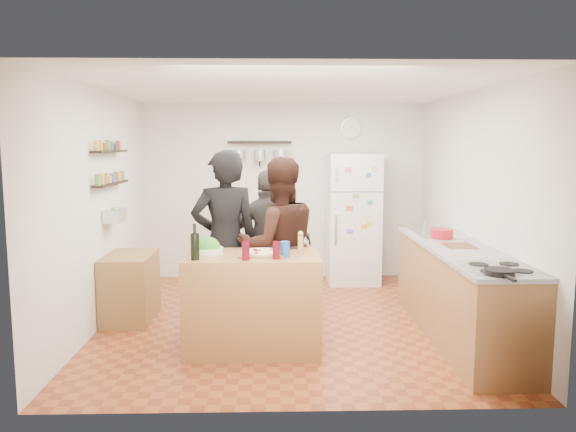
{
  "coord_description": "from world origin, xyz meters",
  "views": [
    {
      "loc": [
        -0.16,
        -5.96,
        1.94
      ],
      "look_at": [
        0.0,
        0.1,
        1.15
      ],
      "focal_mm": 35.0,
      "sensor_mm": 36.0,
      "label": 1
    }
  ],
  "objects_px": {
    "prep_island": "(253,302)",
    "counter_run": "(460,293)",
    "pepper_mill": "(301,245)",
    "salad_bowl": "(208,251)",
    "person_left": "(225,242)",
    "side_table": "(130,287)",
    "salt_canister": "(285,249)",
    "skillet": "(499,272)",
    "red_bowl": "(441,234)",
    "person_back": "(269,243)",
    "wine_bottle": "(195,247)",
    "fridge": "(353,218)",
    "person_center": "(279,246)",
    "wall_clock": "(351,128)"
  },
  "relations": [
    {
      "from": "prep_island",
      "to": "counter_run",
      "type": "bearing_deg",
      "value": 7.8
    },
    {
      "from": "prep_island",
      "to": "pepper_mill",
      "type": "height_order",
      "value": "pepper_mill"
    },
    {
      "from": "salad_bowl",
      "to": "person_left",
      "type": "distance_m",
      "value": 0.48
    },
    {
      "from": "person_left",
      "to": "side_table",
      "type": "xyz_separation_m",
      "value": [
        -1.09,
        0.43,
        -0.57
      ]
    },
    {
      "from": "salt_canister",
      "to": "skillet",
      "type": "distance_m",
      "value": 1.83
    },
    {
      "from": "salad_bowl",
      "to": "red_bowl",
      "type": "height_order",
      "value": "red_bowl"
    },
    {
      "from": "person_back",
      "to": "counter_run",
      "type": "relative_size",
      "value": 0.63
    },
    {
      "from": "salt_canister",
      "to": "counter_run",
      "type": "height_order",
      "value": "salt_canister"
    },
    {
      "from": "prep_island",
      "to": "wine_bottle",
      "type": "bearing_deg",
      "value": -156.25
    },
    {
      "from": "pepper_mill",
      "to": "fridge",
      "type": "relative_size",
      "value": 0.09
    },
    {
      "from": "person_center",
      "to": "red_bowl",
      "type": "bearing_deg",
      "value": 175.64
    },
    {
      "from": "salad_bowl",
      "to": "wine_bottle",
      "type": "relative_size",
      "value": 1.23
    },
    {
      "from": "wine_bottle",
      "to": "person_back",
      "type": "relative_size",
      "value": 0.14
    },
    {
      "from": "prep_island",
      "to": "salt_canister",
      "type": "distance_m",
      "value": 0.62
    },
    {
      "from": "counter_run",
      "to": "person_left",
      "type": "bearing_deg",
      "value": 174.37
    },
    {
      "from": "prep_island",
      "to": "skillet",
      "type": "height_order",
      "value": "skillet"
    },
    {
      "from": "wine_bottle",
      "to": "skillet",
      "type": "distance_m",
      "value": 2.55
    },
    {
      "from": "person_center",
      "to": "skillet",
      "type": "height_order",
      "value": "person_center"
    },
    {
      "from": "red_bowl",
      "to": "wall_clock",
      "type": "xyz_separation_m",
      "value": [
        -0.7,
        2.13,
        1.18
      ]
    },
    {
      "from": "salt_canister",
      "to": "person_center",
      "type": "xyz_separation_m",
      "value": [
        -0.05,
        0.62,
        -0.09
      ]
    },
    {
      "from": "person_back",
      "to": "side_table",
      "type": "relative_size",
      "value": 2.06
    },
    {
      "from": "prep_island",
      "to": "red_bowl",
      "type": "xyz_separation_m",
      "value": [
        2.0,
        0.78,
        0.52
      ]
    },
    {
      "from": "person_back",
      "to": "counter_run",
      "type": "height_order",
      "value": "person_back"
    },
    {
      "from": "skillet",
      "to": "fridge",
      "type": "distance_m",
      "value": 3.54
    },
    {
      "from": "wine_bottle",
      "to": "pepper_mill",
      "type": "xyz_separation_m",
      "value": [
        0.95,
        0.27,
        -0.03
      ]
    },
    {
      "from": "salt_canister",
      "to": "person_back",
      "type": "distance_m",
      "value": 1.26
    },
    {
      "from": "counter_run",
      "to": "fridge",
      "type": "relative_size",
      "value": 1.46
    },
    {
      "from": "prep_island",
      "to": "red_bowl",
      "type": "relative_size",
      "value": 5.12
    },
    {
      "from": "salt_canister",
      "to": "person_left",
      "type": "distance_m",
      "value": 0.87
    },
    {
      "from": "skillet",
      "to": "fridge",
      "type": "bearing_deg",
      "value": 100.57
    },
    {
      "from": "person_left",
      "to": "counter_run",
      "type": "bearing_deg",
      "value": 160.47
    },
    {
      "from": "pepper_mill",
      "to": "skillet",
      "type": "bearing_deg",
      "value": -32.31
    },
    {
      "from": "wine_bottle",
      "to": "pepper_mill",
      "type": "distance_m",
      "value": 0.99
    },
    {
      "from": "person_center",
      "to": "fridge",
      "type": "bearing_deg",
      "value": -130.45
    },
    {
      "from": "pepper_mill",
      "to": "side_table",
      "type": "bearing_deg",
      "value": 154.17
    },
    {
      "from": "person_back",
      "to": "counter_run",
      "type": "distance_m",
      "value": 2.12
    },
    {
      "from": "person_center",
      "to": "counter_run",
      "type": "relative_size",
      "value": 0.68
    },
    {
      "from": "salad_bowl",
      "to": "pepper_mill",
      "type": "height_order",
      "value": "pepper_mill"
    },
    {
      "from": "salt_canister",
      "to": "red_bowl",
      "type": "xyz_separation_m",
      "value": [
        1.7,
        0.9,
        -0.01
      ]
    },
    {
      "from": "wine_bottle",
      "to": "side_table",
      "type": "distance_m",
      "value": 1.6
    },
    {
      "from": "counter_run",
      "to": "side_table",
      "type": "height_order",
      "value": "counter_run"
    },
    {
      "from": "wall_clock",
      "to": "person_back",
      "type": "bearing_deg",
      "value": -122.84
    },
    {
      "from": "prep_island",
      "to": "wall_clock",
      "type": "xyz_separation_m",
      "value": [
        1.3,
        2.91,
        1.69
      ]
    },
    {
      "from": "person_back",
      "to": "red_bowl",
      "type": "bearing_deg",
      "value": 161.92
    },
    {
      "from": "counter_run",
      "to": "fridge",
      "type": "distance_m",
      "value": 2.46
    },
    {
      "from": "counter_run",
      "to": "wall_clock",
      "type": "relative_size",
      "value": 8.77
    },
    {
      "from": "fridge",
      "to": "person_back",
      "type": "bearing_deg",
      "value": -128.34
    },
    {
      "from": "wine_bottle",
      "to": "counter_run",
      "type": "relative_size",
      "value": 0.09
    },
    {
      "from": "salt_canister",
      "to": "person_back",
      "type": "xyz_separation_m",
      "value": [
        -0.15,
        1.24,
        -0.16
      ]
    },
    {
      "from": "counter_run",
      "to": "skillet",
      "type": "height_order",
      "value": "skillet"
    }
  ]
}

